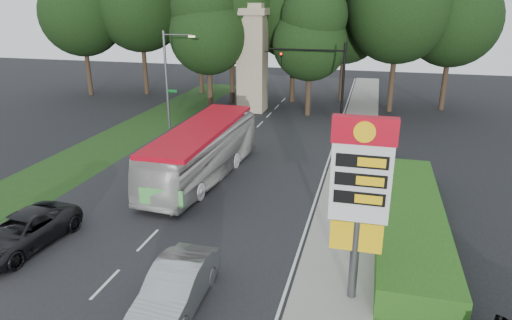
% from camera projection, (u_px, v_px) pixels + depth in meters
% --- Properties ---
extents(ground, '(120.00, 120.00, 0.00)m').
position_uv_depth(ground, '(98.00, 292.00, 17.06)').
color(ground, black).
rests_on(ground, ground).
extents(road_surface, '(14.00, 80.00, 0.02)m').
position_uv_depth(road_surface, '(209.00, 178.00, 28.01)').
color(road_surface, black).
rests_on(road_surface, ground).
extents(sidewalk_right, '(3.00, 80.00, 0.12)m').
position_uv_depth(sidewalk_right, '(349.00, 190.00, 25.98)').
color(sidewalk_right, gray).
rests_on(sidewalk_right, ground).
extents(grass_verge_left, '(5.00, 50.00, 0.02)m').
position_uv_depth(grass_verge_left, '(121.00, 139.00, 35.73)').
color(grass_verge_left, '#193814').
rests_on(grass_verge_left, ground).
extents(hedge, '(3.00, 14.00, 1.20)m').
position_uv_depth(hedge, '(409.00, 219.00, 21.44)').
color(hedge, '#255115').
rests_on(hedge, ground).
extents(gas_station_pylon, '(2.10, 0.45, 6.85)m').
position_uv_depth(gas_station_pylon, '(360.00, 187.00, 15.22)').
color(gas_station_pylon, '#59595E').
rests_on(gas_station_pylon, ground).
extents(traffic_signal_mast, '(6.10, 0.35, 7.20)m').
position_uv_depth(traffic_signal_mast, '(327.00, 75.00, 36.06)').
color(traffic_signal_mast, black).
rests_on(traffic_signal_mast, ground).
extents(streetlight_signs, '(2.75, 0.98, 8.00)m').
position_uv_depth(streetlight_signs, '(169.00, 76.00, 37.32)').
color(streetlight_signs, '#59595E').
rests_on(streetlight_signs, ground).
extents(monument, '(3.00, 3.00, 10.05)m').
position_uv_depth(monument, '(252.00, 58.00, 43.21)').
color(monument, gray).
rests_on(monument, ground).
extents(tree_west_near, '(8.40, 8.40, 16.50)m').
position_uv_depth(tree_west_near, '(198.00, 3.00, 49.86)').
color(tree_west_near, '#2D2116').
rests_on(tree_west_near, ground).
extents(tree_east_near, '(8.12, 8.12, 15.95)m').
position_uv_depth(tree_east_near, '(346.00, 6.00, 46.19)').
color(tree_east_near, '#2D2116').
rests_on(tree_east_near, ground).
extents(tree_monument_left, '(7.28, 7.28, 14.30)m').
position_uv_depth(tree_monument_left, '(208.00, 18.00, 42.06)').
color(tree_monument_left, '#2D2116').
rests_on(tree_monument_left, ground).
extents(tree_monument_right, '(6.72, 6.72, 13.20)m').
position_uv_depth(tree_monument_right, '(311.00, 27.00, 40.49)').
color(tree_monument_right, '#2D2116').
rests_on(tree_monument_right, ground).
extents(transit_bus, '(3.63, 11.92, 3.27)m').
position_uv_depth(transit_bus, '(202.00, 153.00, 27.46)').
color(transit_bus, beige).
rests_on(transit_bus, ground).
extents(sedan_silver, '(1.86, 4.99, 1.63)m').
position_uv_depth(sedan_silver, '(176.00, 287.00, 15.98)').
color(sedan_silver, '#95979B').
rests_on(sedan_silver, ground).
extents(suv_charcoal, '(2.96, 5.60, 1.50)m').
position_uv_depth(suv_charcoal, '(22.00, 232.00, 19.94)').
color(suv_charcoal, black).
rests_on(suv_charcoal, ground).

